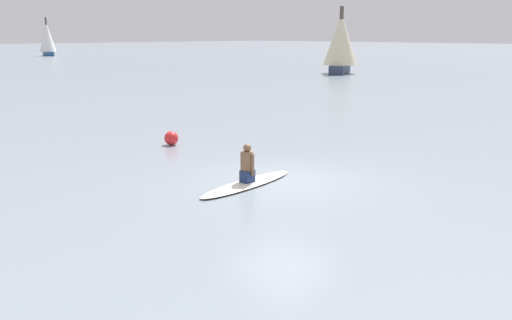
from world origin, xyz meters
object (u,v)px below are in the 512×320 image
buoy_marker (171,138)px  surfboard (247,184)px  person_paddler (247,165)px  sailboat_near_right (47,38)px  sailboat_near_left (341,42)px

buoy_marker → surfboard: bearing=-107.5°
person_paddler → buoy_marker: size_ratio=2.04×
sailboat_near_right → person_paddler: bearing=172.7°
sailboat_near_left → buoy_marker: (-32.07, -16.66, -2.70)m
person_paddler → buoy_marker: bearing=66.2°
surfboard → person_paddler: person_paddler is taller
person_paddler → sailboat_near_right: sailboat_near_right is taller
person_paddler → sailboat_near_right: size_ratio=0.15×
surfboard → buoy_marker: buoy_marker is taller
surfboard → person_paddler: size_ratio=3.41×
surfboard → sailboat_near_right: bearing=61.9°
sailboat_near_right → buoy_marker: (-31.51, -77.51, -2.75)m
surfboard → sailboat_near_left: size_ratio=0.54×
person_paddler → sailboat_near_left: (33.83, 22.24, 2.40)m
sailboat_near_left → sailboat_near_right: size_ratio=0.97×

